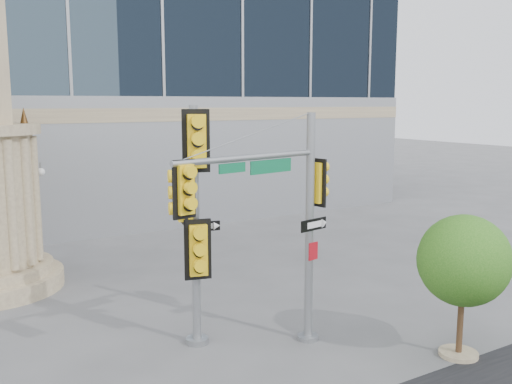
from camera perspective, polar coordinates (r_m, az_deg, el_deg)
ground at (r=13.82m, az=6.67°, el=-15.65°), size 120.00×120.00×0.00m
main_signal_pole at (r=12.78m, az=2.40°, el=-1.53°), size 4.25×1.15×5.51m
secondary_signal_pole at (r=13.17m, az=-6.28°, el=-1.61°), size 0.98×0.88×5.68m
street_tree at (r=13.68m, az=20.10°, el=-6.77°), size 2.11×2.06×3.28m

